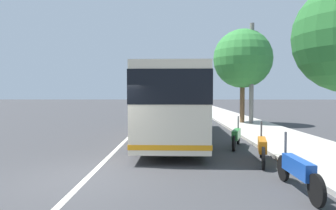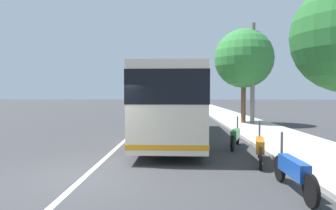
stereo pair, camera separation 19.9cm
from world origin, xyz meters
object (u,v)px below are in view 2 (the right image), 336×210
coach_bus (173,100)px  motorcycle_by_tree (235,136)px  motorcycle_mid_row (293,171)px  motorcycle_nearest_curb (260,148)px  car_oncoming (179,106)px  car_behind_bus (150,102)px  roadside_tree_mid_block (244,59)px  car_side_street (143,103)px  utility_pole (253,75)px

coach_bus → motorcycle_by_tree: 3.87m
motorcycle_mid_row → motorcycle_by_tree: bearing=1.9°
motorcycle_nearest_curb → car_oncoming: bearing=19.2°
motorcycle_nearest_curb → car_behind_bus: 48.25m
car_behind_bus → motorcycle_mid_row: bearing=6.7°
motorcycle_nearest_curb → roadside_tree_mid_block: bearing=4.1°
car_oncoming → roadside_tree_mid_block: bearing=-167.9°
coach_bus → car_behind_bus: (42.41, 4.97, -1.19)m
car_behind_bus → motorcycle_nearest_curb: bearing=7.3°
coach_bus → motorcycle_by_tree: (-2.47, -2.61, -1.44)m
car_side_street → car_behind_bus: 8.66m
motorcycle_by_tree → car_behind_bus: size_ratio=0.52×
coach_bus → car_side_street: (33.75, 5.25, -1.17)m
car_side_street → utility_pole: 29.74m
motorcycle_mid_row → car_oncoming: (30.81, 2.31, 0.22)m
car_side_street → coach_bus: bearing=4.7°
car_oncoming → car_behind_bus: size_ratio=1.01×
car_side_street → utility_pole: (-27.57, -10.76, 2.83)m
car_behind_bus → motorcycle_by_tree: bearing=7.5°
car_oncoming → car_behind_bus: 20.38m
car_side_street → car_behind_bus: car_side_street is taller
motorcycle_by_tree → utility_pole: 9.63m
motorcycle_nearest_curb → car_side_street: (38.95, 8.10, 0.25)m
coach_bus → motorcycle_mid_row: size_ratio=4.92×
coach_bus → car_side_street: bearing=10.1°
motorcycle_by_tree → car_behind_bus: (44.87, 7.58, 0.25)m
motorcycle_by_tree → car_oncoming: car_oncoming is taller
motorcycle_nearest_curb → car_side_street: 39.79m
motorcycle_nearest_curb → car_side_street: bearing=26.1°
coach_bus → motorcycle_nearest_curb: 6.10m
motorcycle_nearest_curb → roadside_tree_mid_block: size_ratio=0.34×
car_behind_bus → utility_pole: size_ratio=0.58×
roadside_tree_mid_block → motorcycle_mid_row: bearing=171.4°
motorcycle_nearest_curb → car_behind_bus: (47.61, 7.82, 0.23)m
utility_pole → roadside_tree_mid_block: bearing=33.2°
car_oncoming → motorcycle_nearest_curb: bearing=-179.1°
motorcycle_mid_row → car_side_street: size_ratio=0.56×
coach_bus → roadside_tree_mid_block: 9.00m
motorcycle_mid_row → roadside_tree_mid_block: 15.69m
coach_bus → car_oncoming: bearing=0.0°
motorcycle_by_tree → utility_pole: (8.64, -2.90, 3.11)m
motorcycle_mid_row → car_behind_bus: bearing=8.7°
motorcycle_mid_row → motorcycle_nearest_curb: bearing=-1.1°
roadside_tree_mid_block → utility_pole: 1.46m
utility_pole → motorcycle_nearest_curb: bearing=166.8°
roadside_tree_mid_block → motorcycle_nearest_curb: bearing=169.7°
motorcycle_mid_row → car_behind_bus: (50.44, 7.77, 0.23)m
motorcycle_mid_row → motorcycle_nearest_curb: (2.83, -0.05, 0.01)m
coach_bus → car_side_street: coach_bus is taller
motorcycle_nearest_curb → car_oncoming: (27.98, 2.36, 0.22)m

